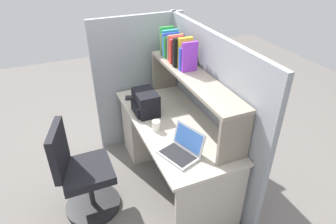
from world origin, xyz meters
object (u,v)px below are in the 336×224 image
laptop (182,149)px  computer_mouse (130,98)px  backpack (145,103)px  paper_cup (156,126)px  office_chair (82,176)px

laptop → computer_mouse: laptop is taller
backpack → laptop: bearing=4.8°
paper_cup → office_chair: office_chair is taller
laptop → paper_cup: size_ratio=3.97×
paper_cup → laptop: bearing=10.2°
backpack → computer_mouse: size_ratio=2.88×
backpack → paper_cup: size_ratio=3.14×
office_chair → backpack: bearing=-51.5°
backpack → paper_cup: (0.33, -0.01, -0.07)m
office_chair → computer_mouse: bearing=-30.7°
backpack → paper_cup: 0.33m
laptop → office_chair: (-0.43, -0.79, -0.39)m
backpack → office_chair: backpack is taller
laptop → computer_mouse: bearing=-173.3°
computer_mouse → paper_cup: paper_cup is taller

